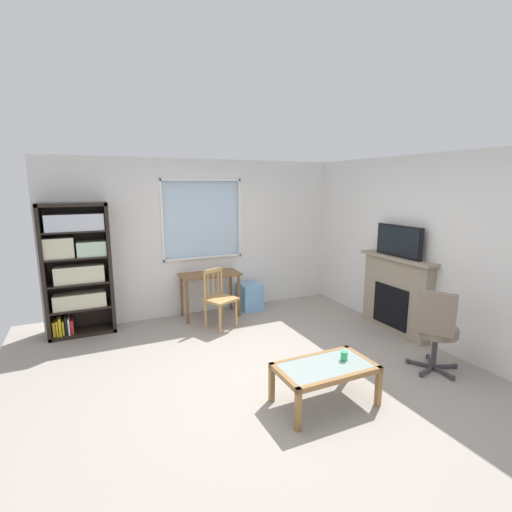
{
  "coord_description": "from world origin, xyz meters",
  "views": [
    {
      "loc": [
        -1.77,
        -3.59,
        2.16
      ],
      "look_at": [
        0.34,
        0.96,
        1.19
      ],
      "focal_mm": 26.2,
      "sensor_mm": 36.0,
      "label": 1
    }
  ],
  "objects_px": {
    "wooden_chair": "(219,298)",
    "plastic_drawer_unit": "(250,297)",
    "desk_under_window": "(210,280)",
    "fireplace": "(396,294)",
    "bookshelf": "(77,265)",
    "tv": "(399,241)",
    "office_chair": "(436,327)",
    "coffee_table": "(325,371)",
    "sippy_cup": "(344,356)"
  },
  "relations": [
    {
      "from": "sippy_cup",
      "to": "fireplace",
      "type": "bearing_deg",
      "value": 31.62
    },
    {
      "from": "bookshelf",
      "to": "fireplace",
      "type": "bearing_deg",
      "value": -23.91
    },
    {
      "from": "wooden_chair",
      "to": "desk_under_window",
      "type": "bearing_deg",
      "value": 86.85
    },
    {
      "from": "office_chair",
      "to": "coffee_table",
      "type": "relative_size",
      "value": 1.03
    },
    {
      "from": "plastic_drawer_unit",
      "to": "coffee_table",
      "type": "height_order",
      "value": "plastic_drawer_unit"
    },
    {
      "from": "bookshelf",
      "to": "wooden_chair",
      "type": "xyz_separation_m",
      "value": [
        1.91,
        -0.62,
        -0.56
      ]
    },
    {
      "from": "fireplace",
      "to": "sippy_cup",
      "type": "distance_m",
      "value": 2.11
    },
    {
      "from": "wooden_chair",
      "to": "sippy_cup",
      "type": "relative_size",
      "value": 10.0
    },
    {
      "from": "plastic_drawer_unit",
      "to": "office_chair",
      "type": "relative_size",
      "value": 0.46
    },
    {
      "from": "coffee_table",
      "to": "sippy_cup",
      "type": "distance_m",
      "value": 0.26
    },
    {
      "from": "fireplace",
      "to": "coffee_table",
      "type": "distance_m",
      "value": 2.33
    },
    {
      "from": "bookshelf",
      "to": "wooden_chair",
      "type": "bearing_deg",
      "value": -18.12
    },
    {
      "from": "tv",
      "to": "coffee_table",
      "type": "height_order",
      "value": "tv"
    },
    {
      "from": "wooden_chair",
      "to": "coffee_table",
      "type": "relative_size",
      "value": 0.92
    },
    {
      "from": "desk_under_window",
      "to": "fireplace",
      "type": "height_order",
      "value": "fireplace"
    },
    {
      "from": "plastic_drawer_unit",
      "to": "sippy_cup",
      "type": "bearing_deg",
      "value": -95.0
    },
    {
      "from": "desk_under_window",
      "to": "fireplace",
      "type": "xyz_separation_m",
      "value": [
        2.28,
        -1.76,
        -0.04
      ]
    },
    {
      "from": "wooden_chair",
      "to": "fireplace",
      "type": "bearing_deg",
      "value": -28.34
    },
    {
      "from": "sippy_cup",
      "to": "plastic_drawer_unit",
      "type": "bearing_deg",
      "value": 85.0
    },
    {
      "from": "desk_under_window",
      "to": "tv",
      "type": "xyz_separation_m",
      "value": [
        2.26,
        -1.76,
        0.75
      ]
    },
    {
      "from": "tv",
      "to": "wooden_chair",
      "type": "bearing_deg",
      "value": 151.47
    },
    {
      "from": "office_chair",
      "to": "bookshelf",
      "type": "bearing_deg",
      "value": 140.89
    },
    {
      "from": "wooden_chair",
      "to": "fireplace",
      "type": "xyz_separation_m",
      "value": [
        2.31,
        -1.24,
        0.11
      ]
    },
    {
      "from": "bookshelf",
      "to": "fireplace",
      "type": "height_order",
      "value": "bookshelf"
    },
    {
      "from": "wooden_chair",
      "to": "office_chair",
      "type": "height_order",
      "value": "office_chair"
    },
    {
      "from": "plastic_drawer_unit",
      "to": "coffee_table",
      "type": "bearing_deg",
      "value": -99.52
    },
    {
      "from": "wooden_chair",
      "to": "plastic_drawer_unit",
      "type": "relative_size",
      "value": 1.97
    },
    {
      "from": "desk_under_window",
      "to": "tv",
      "type": "distance_m",
      "value": 2.96
    },
    {
      "from": "bookshelf",
      "to": "tv",
      "type": "bearing_deg",
      "value": -24.0
    },
    {
      "from": "fireplace",
      "to": "office_chair",
      "type": "xyz_separation_m",
      "value": [
        -0.53,
        -1.13,
        -0.01
      ]
    },
    {
      "from": "desk_under_window",
      "to": "fireplace",
      "type": "distance_m",
      "value": 2.88
    },
    {
      "from": "wooden_chair",
      "to": "fireplace",
      "type": "height_order",
      "value": "fireplace"
    },
    {
      "from": "sippy_cup",
      "to": "wooden_chair",
      "type": "bearing_deg",
      "value": 102.24
    },
    {
      "from": "wooden_chair",
      "to": "fireplace",
      "type": "distance_m",
      "value": 2.62
    },
    {
      "from": "bookshelf",
      "to": "fireplace",
      "type": "relative_size",
      "value": 1.51
    },
    {
      "from": "bookshelf",
      "to": "sippy_cup",
      "type": "xyz_separation_m",
      "value": [
        2.42,
        -2.98,
        -0.57
      ]
    },
    {
      "from": "coffee_table",
      "to": "bookshelf",
      "type": "bearing_deg",
      "value": 126.14
    },
    {
      "from": "plastic_drawer_unit",
      "to": "desk_under_window",
      "type": "bearing_deg",
      "value": -176.12
    },
    {
      "from": "coffee_table",
      "to": "fireplace",
      "type": "bearing_deg",
      "value": 28.86
    },
    {
      "from": "plastic_drawer_unit",
      "to": "fireplace",
      "type": "height_order",
      "value": "fireplace"
    },
    {
      "from": "plastic_drawer_unit",
      "to": "sippy_cup",
      "type": "distance_m",
      "value": 2.94
    },
    {
      "from": "bookshelf",
      "to": "wooden_chair",
      "type": "relative_size",
      "value": 2.12
    },
    {
      "from": "bookshelf",
      "to": "tv",
      "type": "distance_m",
      "value": 4.61
    },
    {
      "from": "desk_under_window",
      "to": "plastic_drawer_unit",
      "type": "bearing_deg",
      "value": 3.88
    },
    {
      "from": "desk_under_window",
      "to": "plastic_drawer_unit",
      "type": "relative_size",
      "value": 2.12
    },
    {
      "from": "fireplace",
      "to": "office_chair",
      "type": "bearing_deg",
      "value": -114.93
    },
    {
      "from": "fireplace",
      "to": "coffee_table",
      "type": "xyz_separation_m",
      "value": [
        -2.03,
        -1.12,
        -0.22
      ]
    },
    {
      "from": "bookshelf",
      "to": "plastic_drawer_unit",
      "type": "distance_m",
      "value": 2.79
    },
    {
      "from": "wooden_chair",
      "to": "office_chair",
      "type": "relative_size",
      "value": 0.9
    },
    {
      "from": "wooden_chair",
      "to": "office_chair",
      "type": "distance_m",
      "value": 2.97
    }
  ]
}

